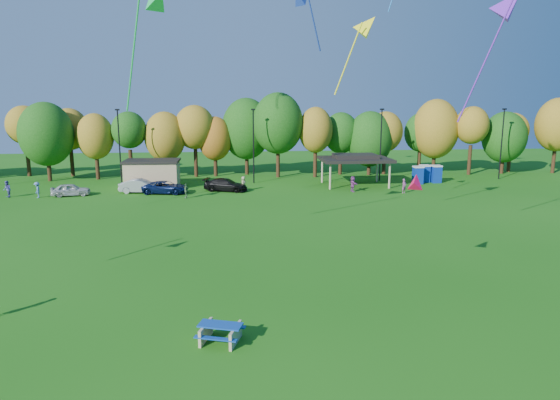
{
  "coord_description": "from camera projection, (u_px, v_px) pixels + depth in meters",
  "views": [
    {
      "loc": [
        -0.96,
        -21.19,
        9.95
      ],
      "look_at": [
        1.81,
        6.0,
        4.54
      ],
      "focal_mm": 32.0,
      "sensor_mm": 36.0,
      "label": 1
    }
  ],
  "objects": [
    {
      "name": "car_a",
      "position": [
        71.0,
        190.0,
        53.32
      ],
      "size": [
        4.2,
        2.37,
        1.35
      ],
      "primitive_type": "imported",
      "rotation": [
        0.0,
        0.0,
        1.78
      ],
      "color": "#BEBEBE",
      "rests_on": "ground"
    },
    {
      "name": "far_person_5",
      "position": [
        37.0,
        190.0,
        52.25
      ],
      "size": [
        0.81,
        1.18,
        1.67
      ],
      "primitive_type": "imported",
      "rotation": [
        0.0,
        0.0,
        4.89
      ],
      "color": "#557DBC",
      "rests_on": "ground"
    },
    {
      "name": "utility_building",
      "position": [
        152.0,
        174.0,
        58.48
      ],
      "size": [
        6.3,
        4.3,
        3.25
      ],
      "color": "tan",
      "rests_on": "ground"
    },
    {
      "name": "far_person_1",
      "position": [
        7.0,
        189.0,
        52.42
      ],
      "size": [
        1.04,
        1.09,
        1.77
      ],
      "primitive_type": "imported",
      "rotation": [
        0.0,
        0.0,
        5.32
      ],
      "color": "#4D49A1",
      "rests_on": "ground"
    },
    {
      "name": "kite_1",
      "position": [
        368.0,
        26.0,
        33.68
      ],
      "size": [
        3.55,
        2.09,
        5.65
      ],
      "color": "#FEF41A"
    },
    {
      "name": "car_b",
      "position": [
        141.0,
        186.0,
        55.07
      ],
      "size": [
        4.81,
        2.17,
        1.53
      ],
      "primitive_type": "imported",
      "rotation": [
        0.0,
        0.0,
        1.45
      ],
      "color": "#9E9EA3",
      "rests_on": "ground"
    },
    {
      "name": "lamp_posts",
      "position": [
        253.0,
        143.0,
        60.99
      ],
      "size": [
        64.5,
        0.25,
        9.09
      ],
      "color": "black",
      "rests_on": "ground"
    },
    {
      "name": "tree_line",
      "position": [
        228.0,
        133.0,
        65.88
      ],
      "size": [
        93.57,
        10.55,
        11.15
      ],
      "color": "black",
      "rests_on": "ground"
    },
    {
      "name": "far_person_4",
      "position": [
        243.0,
        184.0,
        56.26
      ],
      "size": [
        0.68,
        0.9,
        1.66
      ],
      "primitive_type": "imported",
      "rotation": [
        0.0,
        0.0,
        1.37
      ],
      "color": "tan",
      "rests_on": "ground"
    },
    {
      "name": "picnic_table",
      "position": [
        220.0,
        332.0,
        20.93
      ],
      "size": [
        2.2,
        1.99,
        0.79
      ],
      "rotation": [
        0.0,
        0.0,
        -0.31
      ],
      "color": "tan",
      "rests_on": "ground"
    },
    {
      "name": "far_person_2",
      "position": [
        353.0,
        184.0,
        55.79
      ],
      "size": [
        0.83,
        1.7,
        1.75
      ],
      "primitive_type": "imported",
      "rotation": [
        0.0,
        0.0,
        1.77
      ],
      "color": "#9D4198",
      "rests_on": "ground"
    },
    {
      "name": "car_c",
      "position": [
        165.0,
        187.0,
        54.69
      ],
      "size": [
        5.28,
        3.12,
        1.38
      ],
      "primitive_type": "imported",
      "rotation": [
        0.0,
        0.0,
        1.4
      ],
      "color": "#0B1944",
      "rests_on": "ground"
    },
    {
      "name": "car_d",
      "position": [
        226.0,
        185.0,
        56.2
      ],
      "size": [
        5.32,
        3.51,
        1.43
      ],
      "primitive_type": "imported",
      "rotation": [
        0.0,
        0.0,
        1.24
      ],
      "color": "black",
      "rests_on": "ground"
    },
    {
      "name": "ground",
      "position": [
        254.0,
        324.0,
        22.71
      ],
      "size": [
        160.0,
        160.0,
        0.0
      ],
      "primitive_type": "plane",
      "color": "#19600F",
      "rests_on": "ground"
    },
    {
      "name": "far_person_0",
      "position": [
        404.0,
        186.0,
        54.95
      ],
      "size": [
        0.7,
        0.62,
        1.6
      ],
      "primitive_type": "imported",
      "rotation": [
        0.0,
        0.0,
        0.51
      ],
      "color": "#A04B85",
      "rests_on": "ground"
    },
    {
      "name": "kite_2",
      "position": [
        157.0,
        0.0,
        29.17
      ],
      "size": [
        3.19,
        3.89,
        7.42
      ],
      "color": "green"
    },
    {
      "name": "porta_potties",
      "position": [
        426.0,
        174.0,
        61.87
      ],
      "size": [
        3.75,
        2.27,
        2.18
      ],
      "color": "#0B2E96",
      "rests_on": "ground"
    },
    {
      "name": "kite_3",
      "position": [
        416.0,
        181.0,
        25.59
      ],
      "size": [
        1.38,
        1.5,
        1.2
      ],
      "color": "#FA0D4B"
    },
    {
      "name": "far_person_3",
      "position": [
        186.0,
        191.0,
        52.05
      ],
      "size": [
        0.57,
        0.98,
        1.57
      ],
      "primitive_type": "imported",
      "rotation": [
        0.0,
        0.0,
        4.5
      ],
      "color": "#598753",
      "rests_on": "ground"
    },
    {
      "name": "kite_4",
      "position": [
        511.0,
        5.0,
        31.58
      ],
      "size": [
        4.92,
        3.49,
        8.65
      ],
      "color": "purple"
    },
    {
      "name": "pavilion",
      "position": [
        355.0,
        159.0,
        59.58
      ],
      "size": [
        8.2,
        6.2,
        3.77
      ],
      "color": "tan",
      "rests_on": "ground"
    }
  ]
}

